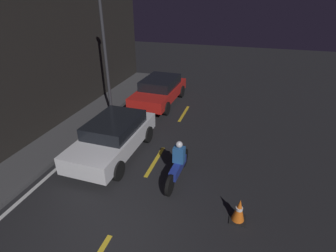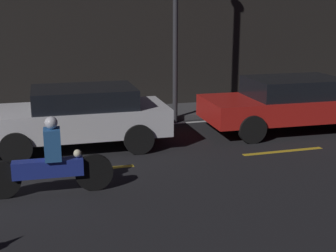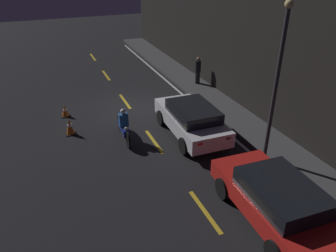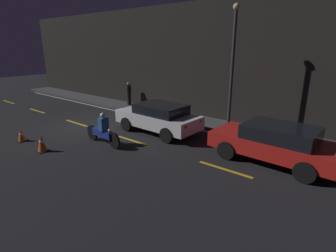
{
  "view_description": "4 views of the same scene",
  "coord_description": "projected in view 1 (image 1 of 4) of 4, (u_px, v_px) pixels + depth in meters",
  "views": [
    {
      "loc": [
        -4.1,
        -2.82,
        5.63
      ],
      "look_at": [
        4.82,
        -0.1,
        0.85
      ],
      "focal_mm": 28.0,
      "sensor_mm": 36.0,
      "label": 1
    },
    {
      "loc": [
        2.57,
        -9.06,
        3.22
      ],
      "look_at": [
        5.25,
        0.0,
        0.8
      ],
      "focal_mm": 50.0,
      "sensor_mm": 36.0,
      "label": 2
    },
    {
      "loc": [
        14.6,
        -3.9,
        6.96
      ],
      "look_at": [
        3.9,
        0.46,
        0.84
      ],
      "focal_mm": 35.0,
      "sensor_mm": 36.0,
      "label": 3
    },
    {
      "loc": [
        11.6,
        -7.61,
        4.08
      ],
      "look_at": [
        5.84,
        -0.44,
        1.26
      ],
      "focal_mm": 28.0,
      "sensor_mm": 36.0,
      "label": 4
    }
  ],
  "objects": [
    {
      "name": "lane_dash_d",
      "position": [
        155.0,
        161.0,
        9.77
      ],
      "size": [
        2.0,
        0.14,
        0.01
      ],
      "color": "gold",
      "rests_on": "ground"
    },
    {
      "name": "street_lamp",
      "position": [
        105.0,
        52.0,
        11.66
      ],
      "size": [
        0.28,
        0.28,
        5.76
      ],
      "color": "#333338",
      "rests_on": "ground"
    },
    {
      "name": "taxi_red",
      "position": [
        159.0,
        90.0,
        14.6
      ],
      "size": [
        4.43,
        2.15,
        1.41
      ],
      "rotation": [
        0.0,
        0.0,
        3.1
      ],
      "color": "red",
      "rests_on": "ground"
    },
    {
      "name": "traffic_cone_mid",
      "position": [
        239.0,
        210.0,
        7.1
      ],
      "size": [
        0.45,
        0.45,
        0.73
      ],
      "color": "black",
      "rests_on": "ground"
    },
    {
      "name": "lane_solid_kerb",
      "position": [
        11.0,
        209.0,
        7.63
      ],
      "size": [
        25.2,
        0.14,
        0.01
      ],
      "color": "silver",
      "rests_on": "ground"
    },
    {
      "name": "lane_dash_e",
      "position": [
        184.0,
        114.0,
        13.6
      ],
      "size": [
        2.0,
        0.14,
        0.01
      ],
      "color": "gold",
      "rests_on": "ground"
    },
    {
      "name": "sedan_white",
      "position": [
        114.0,
        136.0,
        9.9
      ],
      "size": [
        4.28,
        2.01,
        1.42
      ],
      "rotation": [
        0.0,
        0.0,
        3.12
      ],
      "color": "silver",
      "rests_on": "ground"
    },
    {
      "name": "motorcycle",
      "position": [
        178.0,
        165.0,
        8.6
      ],
      "size": [
        2.26,
        0.37,
        1.41
      ],
      "rotation": [
        0.0,
        0.0,
        -0.05
      ],
      "color": "black",
      "rests_on": "ground"
    },
    {
      "name": "ground_plane",
      "position": [
        110.0,
        235.0,
        6.8
      ],
      "size": [
        56.0,
        56.0,
        0.0
      ],
      "primitive_type": "plane",
      "color": "black"
    }
  ]
}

